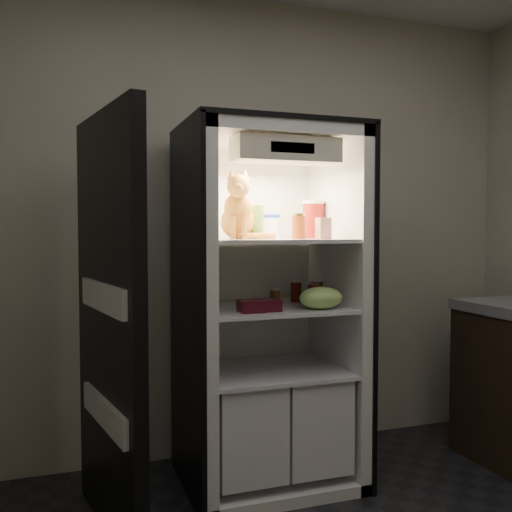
{
  "coord_description": "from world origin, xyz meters",
  "views": [
    {
      "loc": [
        -1.04,
        -1.45,
        1.34
      ],
      "look_at": [
        -0.08,
        1.32,
        1.2
      ],
      "focal_mm": 40.0,
      "sensor_mm": 36.0,
      "label": 1
    }
  ],
  "objects_px": {
    "tabby_cat": "(238,213)",
    "soda_can_a": "(296,292)",
    "cream_carton": "(323,228)",
    "berry_box_right": "(268,305)",
    "pepper_jar": "(313,219)",
    "berry_box_left": "(251,306)",
    "mayo_tub": "(271,226)",
    "grape_bag": "(321,298)",
    "soda_can_b": "(317,292)",
    "soda_can_c": "(313,294)",
    "refrigerator": "(266,332)",
    "parmesan_shaker": "(257,222)",
    "salsa_jar": "(299,226)",
    "condiment_jar": "(275,296)"
  },
  "relations": [
    {
      "from": "tabby_cat",
      "to": "pepper_jar",
      "type": "bearing_deg",
      "value": 25.78
    },
    {
      "from": "soda_can_a",
      "to": "tabby_cat",
      "type": "bearing_deg",
      "value": -171.4
    },
    {
      "from": "parmesan_shaker",
      "to": "berry_box_right",
      "type": "distance_m",
      "value": 0.47
    },
    {
      "from": "refrigerator",
      "to": "berry_box_left",
      "type": "distance_m",
      "value": 0.35
    },
    {
      "from": "salsa_jar",
      "to": "condiment_jar",
      "type": "height_order",
      "value": "salsa_jar"
    },
    {
      "from": "mayo_tub",
      "to": "pepper_jar",
      "type": "relative_size",
      "value": 0.63
    },
    {
      "from": "parmesan_shaker",
      "to": "cream_carton",
      "type": "height_order",
      "value": "parmesan_shaker"
    },
    {
      "from": "tabby_cat",
      "to": "berry_box_right",
      "type": "relative_size",
      "value": 3.2
    },
    {
      "from": "tabby_cat",
      "to": "grape_bag",
      "type": "xyz_separation_m",
      "value": [
        0.36,
        -0.25,
        -0.43
      ]
    },
    {
      "from": "tabby_cat",
      "to": "salsa_jar",
      "type": "distance_m",
      "value": 0.32
    },
    {
      "from": "refrigerator",
      "to": "tabby_cat",
      "type": "bearing_deg",
      "value": -175.14
    },
    {
      "from": "tabby_cat",
      "to": "berry_box_right",
      "type": "bearing_deg",
      "value": -54.9
    },
    {
      "from": "grape_bag",
      "to": "berry_box_left",
      "type": "distance_m",
      "value": 0.37
    },
    {
      "from": "grape_bag",
      "to": "soda_can_b",
      "type": "bearing_deg",
      "value": 70.0
    },
    {
      "from": "mayo_tub",
      "to": "berry_box_left",
      "type": "distance_m",
      "value": 0.59
    },
    {
      "from": "salsa_jar",
      "to": "berry_box_left",
      "type": "height_order",
      "value": "salsa_jar"
    },
    {
      "from": "parmesan_shaker",
      "to": "soda_can_c",
      "type": "distance_m",
      "value": 0.49
    },
    {
      "from": "salsa_jar",
      "to": "soda_can_c",
      "type": "xyz_separation_m",
      "value": [
        0.11,
        0.05,
        -0.36
      ]
    },
    {
      "from": "parmesan_shaker",
      "to": "pepper_jar",
      "type": "xyz_separation_m",
      "value": [
        0.36,
        0.08,
        0.02
      ]
    },
    {
      "from": "cream_carton",
      "to": "berry_box_right",
      "type": "xyz_separation_m",
      "value": [
        -0.32,
        -0.05,
        -0.38
      ]
    },
    {
      "from": "grape_bag",
      "to": "berry_box_left",
      "type": "bearing_deg",
      "value": 178.24
    },
    {
      "from": "pepper_jar",
      "to": "berry_box_left",
      "type": "distance_m",
      "value": 0.71
    },
    {
      "from": "mayo_tub",
      "to": "pepper_jar",
      "type": "bearing_deg",
      "value": -12.6
    },
    {
      "from": "condiment_jar",
      "to": "mayo_tub",
      "type": "bearing_deg",
      "value": 80.64
    },
    {
      "from": "pepper_jar",
      "to": "soda_can_c",
      "type": "xyz_separation_m",
      "value": [
        -0.07,
        -0.14,
        -0.4
      ]
    },
    {
      "from": "mayo_tub",
      "to": "salsa_jar",
      "type": "bearing_deg",
      "value": -76.42
    },
    {
      "from": "refrigerator",
      "to": "pepper_jar",
      "type": "xyz_separation_m",
      "value": [
        0.31,
        0.07,
        0.6
      ]
    },
    {
      "from": "pepper_jar",
      "to": "berry_box_left",
      "type": "xyz_separation_m",
      "value": [
        -0.47,
        -0.32,
        -0.42
      ]
    },
    {
      "from": "soda_can_a",
      "to": "berry_box_right",
      "type": "xyz_separation_m",
      "value": [
        -0.27,
        -0.28,
        -0.03
      ]
    },
    {
      "from": "parmesan_shaker",
      "to": "soda_can_a",
      "type": "bearing_deg",
      "value": 11.33
    },
    {
      "from": "pepper_jar",
      "to": "berry_box_right",
      "type": "relative_size",
      "value": 1.88
    },
    {
      "from": "mayo_tub",
      "to": "cream_carton",
      "type": "relative_size",
      "value": 1.2
    },
    {
      "from": "soda_can_b",
      "to": "soda_can_c",
      "type": "bearing_deg",
      "value": -137.94
    },
    {
      "from": "cream_carton",
      "to": "condiment_jar",
      "type": "relative_size",
      "value": 1.32
    },
    {
      "from": "mayo_tub",
      "to": "berry_box_right",
      "type": "height_order",
      "value": "mayo_tub"
    },
    {
      "from": "mayo_tub",
      "to": "salsa_jar",
      "type": "relative_size",
      "value": 1.0
    },
    {
      "from": "mayo_tub",
      "to": "soda_can_c",
      "type": "distance_m",
      "value": 0.44
    },
    {
      "from": "tabby_cat",
      "to": "soda_can_a",
      "type": "height_order",
      "value": "tabby_cat"
    },
    {
      "from": "parmesan_shaker",
      "to": "salsa_jar",
      "type": "relative_size",
      "value": 1.34
    },
    {
      "from": "parmesan_shaker",
      "to": "salsa_jar",
      "type": "bearing_deg",
      "value": -31.67
    },
    {
      "from": "parmesan_shaker",
      "to": "mayo_tub",
      "type": "xyz_separation_m",
      "value": [
        0.13,
        0.13,
        -0.02
      ]
    },
    {
      "from": "tabby_cat",
      "to": "pepper_jar",
      "type": "xyz_separation_m",
      "value": [
        0.46,
        0.08,
        -0.03
      ]
    },
    {
      "from": "salsa_jar",
      "to": "refrigerator",
      "type": "bearing_deg",
      "value": 137.04
    },
    {
      "from": "berry_box_right",
      "to": "parmesan_shaker",
      "type": "bearing_deg",
      "value": 83.47
    },
    {
      "from": "tabby_cat",
      "to": "mayo_tub",
      "type": "bearing_deg",
      "value": 45.3
    },
    {
      "from": "pepper_jar",
      "to": "berry_box_left",
      "type": "bearing_deg",
      "value": -146.25
    },
    {
      "from": "grape_bag",
      "to": "berry_box_right",
      "type": "height_order",
      "value": "grape_bag"
    },
    {
      "from": "berry_box_left",
      "to": "berry_box_right",
      "type": "distance_m",
      "value": 0.09
    },
    {
      "from": "grape_bag",
      "to": "berry_box_right",
      "type": "bearing_deg",
      "value": 175.97
    },
    {
      "from": "condiment_jar",
      "to": "berry_box_right",
      "type": "relative_size",
      "value": 0.74
    }
  ]
}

